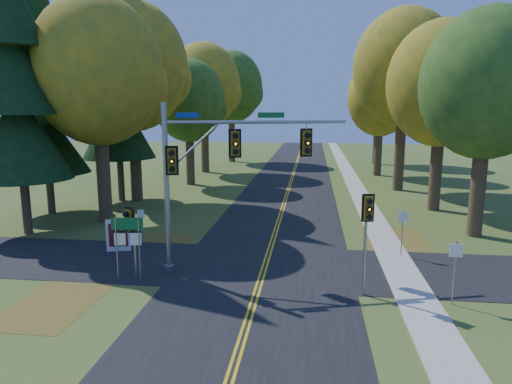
# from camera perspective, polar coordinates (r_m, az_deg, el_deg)

# --- Properties ---
(ground) EXTENTS (160.00, 160.00, 0.00)m
(ground) POSITION_cam_1_polar(r_m,az_deg,el_deg) (19.75, 0.50, -11.20)
(ground) COLOR #39531D
(ground) RESTS_ON ground
(road_main) EXTENTS (8.00, 160.00, 0.02)m
(road_main) POSITION_cam_1_polar(r_m,az_deg,el_deg) (19.75, 0.50, -11.17)
(road_main) COLOR black
(road_main) RESTS_ON ground
(road_cross) EXTENTS (60.00, 6.00, 0.02)m
(road_cross) POSITION_cam_1_polar(r_m,az_deg,el_deg) (21.61, 1.12, -9.23)
(road_cross) COLOR black
(road_cross) RESTS_ON ground
(centerline_left) EXTENTS (0.10, 160.00, 0.01)m
(centerline_left) POSITION_cam_1_polar(r_m,az_deg,el_deg) (19.76, 0.21, -11.12)
(centerline_left) COLOR gold
(centerline_left) RESTS_ON road_main
(centerline_right) EXTENTS (0.10, 160.00, 0.01)m
(centerline_right) POSITION_cam_1_polar(r_m,az_deg,el_deg) (19.73, 0.80, -11.14)
(centerline_right) COLOR gold
(centerline_right) RESTS_ON road_main
(sidewalk_east) EXTENTS (1.60, 160.00, 0.06)m
(sidewalk_east) POSITION_cam_1_polar(r_m,az_deg,el_deg) (20.05, 18.76, -11.35)
(sidewalk_east) COLOR #9E998E
(sidewalk_east) RESTS_ON ground
(leaf_patch_w_near) EXTENTS (4.00, 6.00, 0.00)m
(leaf_patch_w_near) POSITION_cam_1_polar(r_m,az_deg,el_deg) (24.93, -13.52, -6.83)
(leaf_patch_w_near) COLOR brown
(leaf_patch_w_near) RESTS_ON ground
(leaf_patch_e) EXTENTS (3.50, 8.00, 0.00)m
(leaf_patch_e) POSITION_cam_1_polar(r_m,az_deg,el_deg) (25.74, 17.42, -6.48)
(leaf_patch_e) COLOR brown
(leaf_patch_e) RESTS_ON ground
(leaf_patch_w_far) EXTENTS (3.00, 5.00, 0.00)m
(leaf_patch_w_far) POSITION_cam_1_polar(r_m,az_deg,el_deg) (19.43, -23.76, -12.49)
(leaf_patch_w_far) COLOR brown
(leaf_patch_w_far) RESTS_ON ground
(tree_w_a) EXTENTS (8.00, 8.00, 14.15)m
(tree_w_a) POSITION_cam_1_polar(r_m,az_deg,el_deg) (30.71, -19.03, 13.99)
(tree_w_a) COLOR #38281C
(tree_w_a) RESTS_ON ground
(tree_e_a) EXTENTS (7.20, 7.20, 12.73)m
(tree_e_a) POSITION_cam_1_polar(r_m,az_deg,el_deg) (28.66, 26.99, 11.82)
(tree_e_a) COLOR #38281C
(tree_e_a) RESTS_ON ground
(tree_w_b) EXTENTS (8.60, 8.60, 15.38)m
(tree_w_b) POSITION_cam_1_polar(r_m,az_deg,el_deg) (37.32, -15.18, 14.82)
(tree_w_b) COLOR #38281C
(tree_w_b) RESTS_ON ground
(tree_e_b) EXTENTS (7.60, 7.60, 13.33)m
(tree_e_b) POSITION_cam_1_polar(r_m,az_deg,el_deg) (35.00, 22.30, 12.32)
(tree_e_b) COLOR #38281C
(tree_e_b) RESTS_ON ground
(tree_w_c) EXTENTS (6.80, 6.80, 11.91)m
(tree_w_c) POSITION_cam_1_polar(r_m,az_deg,el_deg) (44.27, -8.30, 11.18)
(tree_w_c) COLOR #38281C
(tree_w_c) RESTS_ON ground
(tree_e_c) EXTENTS (8.80, 8.80, 15.79)m
(tree_e_c) POSITION_cam_1_polar(r_m,az_deg,el_deg) (42.78, 18.14, 14.46)
(tree_e_c) COLOR #38281C
(tree_e_c) RESTS_ON ground
(tree_w_d) EXTENTS (8.20, 8.20, 14.56)m
(tree_w_d) POSITION_cam_1_polar(r_m,az_deg,el_deg) (52.92, -6.44, 13.07)
(tree_w_d) COLOR #38281C
(tree_w_d) RESTS_ON ground
(tree_e_d) EXTENTS (7.00, 7.00, 12.32)m
(tree_e_d) POSITION_cam_1_polar(r_m,az_deg,el_deg) (51.62, 15.37, 11.12)
(tree_e_d) COLOR #38281C
(tree_e_d) RESTS_ON ground
(tree_w_e) EXTENTS (8.40, 8.40, 14.97)m
(tree_w_e) POSITION_cam_1_polar(r_m,az_deg,el_deg) (63.36, -3.01, 12.94)
(tree_w_e) COLOR #38281C
(tree_w_e) RESTS_ON ground
(tree_e_e) EXTENTS (7.80, 7.80, 13.74)m
(tree_e_e) POSITION_cam_1_polar(r_m,az_deg,el_deg) (62.42, 15.13, 11.83)
(tree_e_e) COLOR #38281C
(tree_e_e) RESTS_ON ground
(pine_a) EXTENTS (5.60, 5.60, 19.48)m
(pine_a) POSITION_cam_1_polar(r_m,az_deg,el_deg) (29.44, -28.02, 12.94)
(pine_a) COLOR #38281C
(pine_a) RESTS_ON ground
(pine_b) EXTENTS (5.60, 5.60, 17.31)m
(pine_b) POSITION_cam_1_polar(r_m,az_deg,el_deg) (34.40, -25.14, 10.93)
(pine_b) COLOR #38281C
(pine_b) RESTS_ON ground
(pine_c) EXTENTS (5.60, 5.60, 20.56)m
(pine_c) POSITION_cam_1_polar(r_m,az_deg,el_deg) (37.50, -17.17, 13.66)
(pine_c) COLOR #38281C
(pine_c) RESTS_ON ground
(traffic_mast) EXTENTS (8.01, 2.78, 7.54)m
(traffic_mast) POSITION_cam_1_polar(r_m,az_deg,el_deg) (20.13, -5.36, 3.45)
(traffic_mast) COLOR gray
(traffic_mast) RESTS_ON ground
(east_signal_pole) EXTENTS (0.48, 0.55, 4.11)m
(east_signal_pole) POSITION_cam_1_polar(r_m,az_deg,el_deg) (17.87, 13.73, -3.35)
(east_signal_pole) COLOR #95989E
(east_signal_pole) RESTS_ON ground
(ped_signal_pole) EXTENTS (0.47, 0.57, 3.15)m
(ped_signal_pole) POSITION_cam_1_polar(r_m,az_deg,el_deg) (20.23, -15.42, -4.08)
(ped_signal_pole) COLOR #989BA0
(ped_signal_pole) RESTS_ON ground
(route_sign_cluster) EXTENTS (1.32, 0.25, 2.86)m
(route_sign_cluster) POSITION_cam_1_polar(r_m,az_deg,el_deg) (19.97, -15.75, -5.27)
(route_sign_cluster) COLOR gray
(route_sign_cluster) RESTS_ON ground
(info_kiosk) EXTENTS (1.21, 0.49, 1.68)m
(info_kiosk) POSITION_cam_1_polar(r_m,az_deg,el_deg) (24.59, -16.82, -5.22)
(info_kiosk) COLOR silver
(info_kiosk) RESTS_ON ground
(reg_sign_e_north) EXTENTS (0.46, 0.09, 2.38)m
(reg_sign_e_north) POSITION_cam_1_polar(r_m,az_deg,el_deg) (23.61, 17.86, -3.93)
(reg_sign_e_north) COLOR gray
(reg_sign_e_north) RESTS_ON ground
(reg_sign_e_south) EXTENTS (0.47, 0.09, 2.46)m
(reg_sign_e_south) POSITION_cam_1_polar(r_m,az_deg,el_deg) (18.59, 23.65, -8.00)
(reg_sign_e_south) COLOR gray
(reg_sign_e_south) RESTS_ON ground
(reg_sign_w) EXTENTS (0.37, 0.05, 1.94)m
(reg_sign_w) POSITION_cam_1_polar(r_m,az_deg,el_deg) (25.55, -14.17, -3.37)
(reg_sign_w) COLOR gray
(reg_sign_w) RESTS_ON ground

